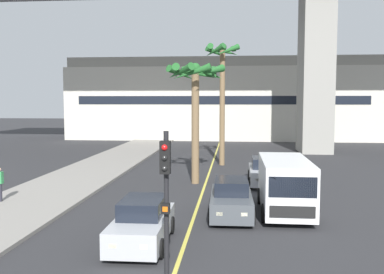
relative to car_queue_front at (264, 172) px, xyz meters
The scene contains 10 objects.
sidewalk_left 13.09m from the car_queue_front, 151.01° to the right, with size 4.80×80.00×0.15m, color gray.
lane_stripe_center 3.89m from the car_queue_front, 154.20° to the left, with size 0.14×56.00×0.01m, color #DBCC4C.
pier_building_backdrop 30.68m from the car_queue_front, 96.50° to the left, with size 38.44×8.04×10.14m.
car_queue_front is the anchor object (origin of this frame).
car_queue_second 12.12m from the car_queue_front, 113.73° to the right, with size 1.87×4.12×1.56m.
car_queue_third 7.42m from the car_queue_front, 104.64° to the right, with size 1.89×4.13×1.56m.
delivery_van 6.53m from the car_queue_front, 86.18° to the right, with size 2.17×5.26×2.36m.
traffic_light_median_near 15.94m from the car_queue_front, 102.27° to the right, with size 0.24×0.37×4.20m.
palm_tree_near_median 6.38m from the car_queue_front, behind, with size 3.50×3.46×7.08m.
palm_tree_mid_median 10.02m from the car_queue_front, 110.29° to the left, with size 2.73×2.88×9.14m.
Camera 1 is at (1.65, -2.96, 4.91)m, focal length 40.46 mm.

